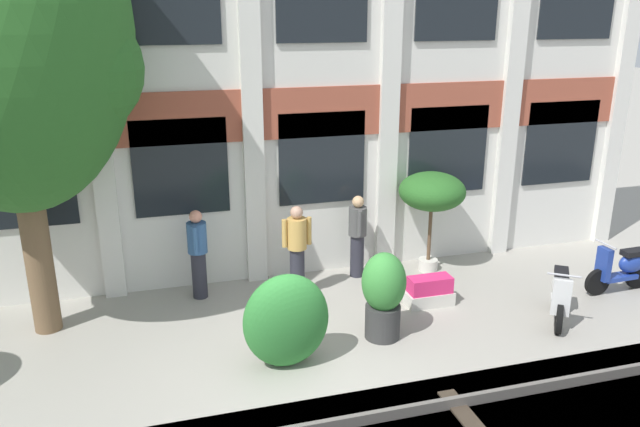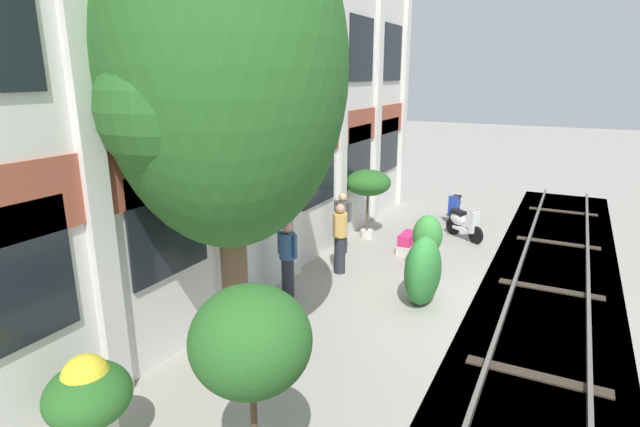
% 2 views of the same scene
% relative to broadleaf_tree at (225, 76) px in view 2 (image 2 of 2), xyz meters
% --- Properties ---
extents(ground_plane, '(80.00, 80.00, 0.00)m').
position_rel_broadleaf_tree_xyz_m(ground_plane, '(3.56, -2.14, -4.46)').
color(ground_plane, '#9E998E').
extents(apartment_facade, '(15.65, 0.64, 7.85)m').
position_rel_broadleaf_tree_xyz_m(apartment_facade, '(3.56, 1.27, -0.55)').
color(apartment_facade, silver).
rests_on(apartment_facade, ground).
extents(rail_tracks, '(23.29, 2.80, 0.43)m').
position_rel_broadleaf_tree_xyz_m(rail_tracks, '(3.56, -4.37, -4.60)').
color(rail_tracks, '#423F3A').
rests_on(rail_tracks, ground).
extents(broadleaf_tree, '(3.64, 3.47, 7.15)m').
position_rel_broadleaf_tree_xyz_m(broadleaf_tree, '(0.00, 0.00, 0.00)').
color(broadleaf_tree, brown).
rests_on(broadleaf_tree, ground).
extents(potted_plant_square_trough, '(0.82, 0.37, 0.51)m').
position_rel_broadleaf_tree_xyz_m(potted_plant_square_trough, '(6.21, -0.88, -4.22)').
color(potted_plant_square_trough, beige).
rests_on(potted_plant_square_trough, ground).
extents(potted_plant_terracotta_small, '(1.21, 1.21, 2.54)m').
position_rel_broadleaf_tree_xyz_m(potted_plant_terracotta_small, '(-2.25, -1.88, -2.52)').
color(potted_plant_terracotta_small, beige).
rests_on(potted_plant_terracotta_small, ground).
extents(potted_plant_low_pan, '(1.26, 1.26, 1.96)m').
position_rel_broadleaf_tree_xyz_m(potted_plant_low_pan, '(6.84, 0.51, -2.91)').
color(potted_plant_low_pan, beige).
rests_on(potted_plant_low_pan, ground).
extents(potted_plant_glazed_jar, '(0.68, 0.68, 1.40)m').
position_rel_broadleaf_tree_xyz_m(potted_plant_glazed_jar, '(5.03, -1.70, -3.71)').
color(potted_plant_glazed_jar, '#333333').
rests_on(potted_plant_glazed_jar, ground).
extents(potted_plant_fluted_column, '(1.00, 1.00, 1.37)m').
position_rel_broadleaf_tree_xyz_m(potted_plant_fluted_column, '(-2.54, 0.26, -3.67)').
color(potted_plant_fluted_column, beige).
rests_on(potted_plant_fluted_column, ground).
extents(scooter_near_curb, '(0.87, 1.18, 0.98)m').
position_rel_broadleaf_tree_xyz_m(scooter_near_curb, '(8.03, -1.91, -4.03)').
color(scooter_near_curb, black).
rests_on(scooter_near_curb, ground).
extents(scooter_second_parked, '(1.38, 0.50, 0.98)m').
position_rel_broadleaf_tree_xyz_m(scooter_second_parked, '(9.77, -1.32, -4.03)').
color(scooter_second_parked, black).
rests_on(scooter_second_parked, ground).
extents(resident_by_doorway, '(0.34, 0.52, 1.59)m').
position_rel_broadleaf_tree_xyz_m(resident_by_doorway, '(5.42, 0.63, -3.61)').
color(resident_by_doorway, '#282833').
rests_on(resident_by_doorway, ground).
extents(resident_watching_tracks, '(0.34, 0.52, 1.61)m').
position_rel_broadleaf_tree_xyz_m(resident_watching_tracks, '(2.45, 0.51, -3.60)').
color(resident_watching_tracks, '#282833').
rests_on(resident_watching_tracks, ground).
extents(resident_near_plants, '(0.53, 0.34, 1.67)m').
position_rel_broadleaf_tree_xyz_m(resident_near_plants, '(4.12, 0.10, -3.57)').
color(resident_near_plants, '#282833').
rests_on(resident_near_plants, ground).
extents(topiary_hedge, '(1.27, 0.76, 1.39)m').
position_rel_broadleaf_tree_xyz_m(topiary_hedge, '(3.42, -2.06, -3.77)').
color(topiary_hedge, '#2D7A33').
rests_on(topiary_hedge, ground).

